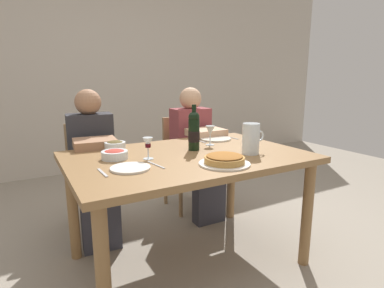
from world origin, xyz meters
name	(u,v)px	position (x,y,z in m)	size (l,w,h in m)	color
ground_plane	(188,260)	(0.00, 0.00, 0.00)	(8.00, 8.00, 0.00)	gray
back_wall	(93,65)	(0.00, 2.58, 1.40)	(8.00, 0.10, 2.80)	beige
dining_table	(188,168)	(0.00, 0.00, 0.67)	(1.50, 1.00, 0.76)	olive
wine_bottle	(194,131)	(0.10, 0.09, 0.89)	(0.08, 0.08, 0.31)	black
water_pitcher	(251,140)	(0.36, -0.19, 0.85)	(0.17, 0.11, 0.20)	silver
baked_tart	(224,160)	(0.07, -0.31, 0.79)	(0.30, 0.30, 0.06)	white
salad_bowl	(115,154)	(-0.44, 0.12, 0.79)	(0.16, 0.16, 0.06)	silver
olive_bowl	(115,145)	(-0.38, 0.35, 0.79)	(0.14, 0.14, 0.07)	silver
wine_glass_left_diner	(148,144)	(-0.27, 0.01, 0.85)	(0.06, 0.06, 0.13)	silver
wine_glass_right_diner	(210,131)	(0.28, 0.17, 0.86)	(0.07, 0.07, 0.14)	silver
dinner_plate_left_setting	(216,139)	(0.43, 0.32, 0.77)	(0.25, 0.25, 0.01)	silver
dinner_plate_right_setting	(130,168)	(-0.43, -0.14, 0.77)	(0.22, 0.22, 0.01)	white
fork_left_setting	(199,141)	(0.28, 0.32, 0.76)	(0.16, 0.01, 0.01)	silver
knife_left_setting	(231,137)	(0.58, 0.32, 0.76)	(0.18, 0.01, 0.01)	silver
knife_right_setting	(156,165)	(-0.28, -0.14, 0.76)	(0.18, 0.01, 0.01)	silver
spoon_right_setting	(103,173)	(-0.58, -0.14, 0.76)	(0.16, 0.01, 0.01)	silver
chair_left	(91,168)	(-0.44, 0.90, 0.50)	(0.43, 0.43, 0.87)	#9E7A51
diner_left	(94,161)	(-0.46, 0.67, 0.62)	(0.37, 0.53, 1.16)	#2D2D33
chair_right	(185,156)	(0.45, 0.89, 0.50)	(0.41, 0.41, 0.87)	#9E7A51
diner_right	(197,149)	(0.45, 0.65, 0.62)	(0.34, 0.51, 1.16)	#8E3D42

